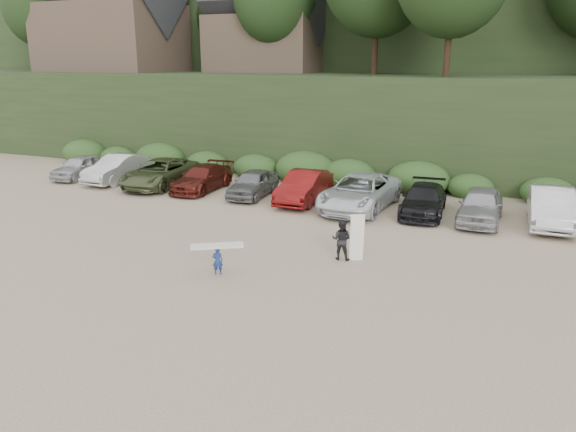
% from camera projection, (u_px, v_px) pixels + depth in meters
% --- Properties ---
extents(ground, '(120.00, 120.00, 0.00)m').
position_uv_depth(ground, '(291.00, 282.00, 18.13)').
color(ground, tan).
rests_on(ground, ground).
extents(hillside_backdrop, '(90.00, 41.50, 28.00)m').
position_uv_depth(hillside_backdrop, '(454.00, 6.00, 47.01)').
color(hillside_backdrop, black).
rests_on(hillside_backdrop, ground).
extents(parked_cars, '(39.42, 6.38, 1.65)m').
position_uv_depth(parked_cars, '(392.00, 195.00, 26.43)').
color(parked_cars, '#B2B2B7').
rests_on(parked_cars, ground).
extents(child_surfer, '(1.73, 1.32, 1.04)m').
position_uv_depth(child_surfer, '(217.00, 254.00, 18.62)').
color(child_surfer, navy).
rests_on(child_surfer, ground).
extents(adult_surfer, '(1.21, 0.61, 1.75)m').
position_uv_depth(adult_surfer, '(343.00, 239.00, 20.01)').
color(adult_surfer, black).
rests_on(adult_surfer, ground).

